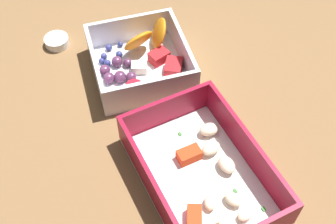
# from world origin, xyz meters

# --- Properties ---
(table_surface) EXTENTS (0.80, 0.80, 0.02)m
(table_surface) POSITION_xyz_m (0.00, 0.00, 0.01)
(table_surface) COLOR brown
(table_surface) RESTS_ON ground
(pasta_container) EXTENTS (0.22, 0.15, 0.05)m
(pasta_container) POSITION_xyz_m (-0.13, 0.01, 0.04)
(pasta_container) COLOR white
(pasta_container) RESTS_ON table_surface
(fruit_bowl) EXTENTS (0.17, 0.17, 0.06)m
(fruit_bowl) POSITION_xyz_m (0.09, 0.00, 0.04)
(fruit_bowl) COLOR white
(fruit_bowl) RESTS_ON table_surface
(paper_cup_liner) EXTENTS (0.04, 0.04, 0.01)m
(paper_cup_liner) POSITION_xyz_m (0.21, 0.11, 0.03)
(paper_cup_liner) COLOR white
(paper_cup_liner) RESTS_ON table_surface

